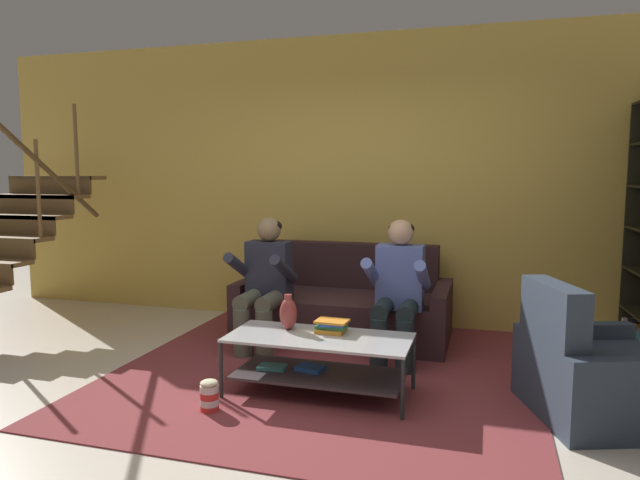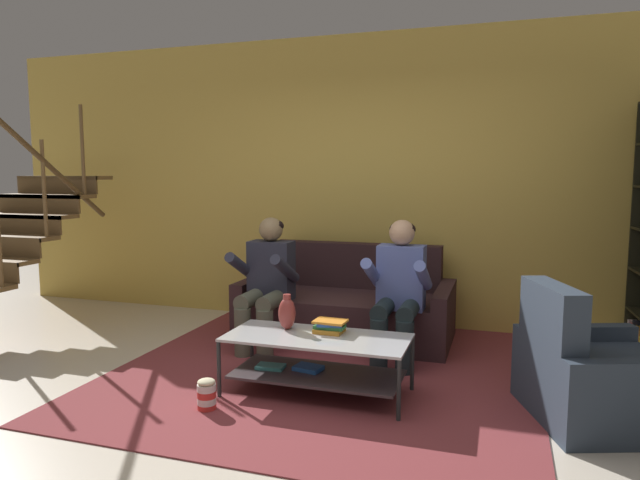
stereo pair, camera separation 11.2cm
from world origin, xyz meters
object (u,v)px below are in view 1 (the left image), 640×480
Objects in this scene: couch at (345,308)px; book_stack at (332,326)px; armchair at (595,375)px; coffee_table at (318,356)px; person_seated_left at (265,279)px; person_seated_right at (398,286)px; vase at (288,313)px; popcorn_tub at (209,396)px.

book_stack is (0.23, -1.31, 0.18)m from couch.
couch is 2.32m from armchair.
book_stack is (0.07, 0.12, 0.18)m from coffee_table.
armchair is (1.71, 0.02, -0.19)m from book_stack.
person_seated_left is 0.99× the size of person_seated_right.
book_stack is at bearing 2.17° from vase.
book_stack is (0.81, -0.75, -0.16)m from person_seated_left.
person_seated_right reaches higher than popcorn_tub.
coffee_table is 4.95× the size of vase.
armchair reaches higher than book_stack.
coffee_table is 0.23m from book_stack.
person_seated_left reaches higher than coffee_table.
popcorn_tub is (-0.33, -0.58, -0.43)m from vase.
coffee_table is 1.78m from armchair.
armchair is at bearing 0.96° from vase.
book_stack is 1.09× the size of popcorn_tub.
person_seated_left is 1.07× the size of armchair.
person_seated_left is at bearing 137.08° from book_stack.
coffee_table is (-0.42, -0.87, -0.35)m from person_seated_right.
person_seated_left reaches higher than popcorn_tub.
couch is 9.06× the size of popcorn_tub.
vase is 0.24× the size of armchair.
vase is (0.49, -0.76, -0.09)m from person_seated_left.
vase is 0.33m from book_stack.
person_seated_right is 0.84m from book_stack.
popcorn_tub is at bearing -140.87° from coffee_table.
person_seated_right is 1.02m from coffee_table.
person_seated_right reaches higher than book_stack.
person_seated_right is at bearing 64.86° from book_stack.
popcorn_tub is (-0.42, -1.90, -0.17)m from couch.
book_stack is at bearing 61.09° from coffee_table.
book_stack is 1.72m from armchair.
coffee_table is at bearing -22.82° from vase.
couch is 0.88m from person_seated_left.
coffee_table is at bearing -175.47° from armchair.
person_seated_right is at bearing -43.92° from couch.
coffee_table is at bearing 39.13° from popcorn_tub.
person_seated_left is 0.91× the size of coffee_table.
popcorn_tub is (0.15, -1.34, -0.52)m from person_seated_left.
person_seated_left reaches higher than armchair.
armchair is (1.93, -1.28, -0.00)m from couch.
book_stack is (0.32, 0.01, -0.07)m from vase.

